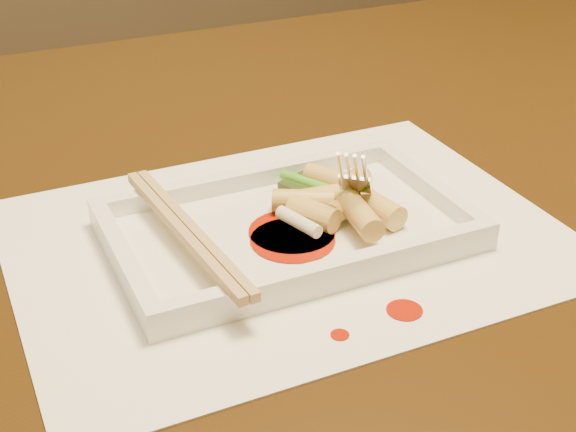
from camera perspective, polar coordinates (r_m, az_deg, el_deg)
name	(u,v)px	position (r m, az deg, el deg)	size (l,w,h in m)	color
table	(237,298)	(0.71, -3.67, -5.84)	(1.40, 0.90, 0.75)	black
placemat	(288,238)	(0.60, 0.00, -1.56)	(0.40, 0.30, 0.00)	white
sauce_splatter_a	(405,310)	(0.53, 8.29, -6.64)	(0.02, 0.02, 0.00)	#A31804
sauce_splatter_b	(340,335)	(0.50, 3.71, -8.43)	(0.01, 0.01, 0.00)	#A31804
plate_base	(288,232)	(0.60, 0.00, -1.17)	(0.26, 0.16, 0.01)	white
plate_rim_far	(250,178)	(0.65, -2.74, 2.72)	(0.26, 0.01, 0.01)	white
plate_rim_near	(335,270)	(0.53, 3.34, -3.87)	(0.26, 0.01, 0.01)	white
plate_rim_left	(123,258)	(0.56, -11.67, -2.93)	(0.01, 0.14, 0.01)	white
plate_rim_right	(430,187)	(0.65, 10.05, 2.06)	(0.01, 0.14, 0.01)	white
veg_piece	(307,187)	(0.63, 1.36, 2.09)	(0.04, 0.03, 0.01)	black
scallion_white	(299,222)	(0.58, 0.76, -0.41)	(0.01, 0.01, 0.04)	#EAEACC
scallion_green	(326,190)	(0.62, 2.75, 1.89)	(0.01, 0.01, 0.09)	#3C8E16
chopstick_a	(181,231)	(0.56, -7.64, -1.08)	(0.01, 0.19, 0.01)	tan
chopstick_b	(192,229)	(0.56, -6.86, -0.91)	(0.01, 0.19, 0.01)	tan
fork	(363,111)	(0.60, 5.36, 7.44)	(0.09, 0.10, 0.14)	silver
sauce_blob_0	(293,240)	(0.58, 0.34, -1.72)	(0.06, 0.06, 0.00)	#A31804
sauce_blob_1	(309,227)	(0.59, 1.51, -0.81)	(0.04, 0.04, 0.00)	#A31804
sauce_blob_2	(292,231)	(0.59, 0.29, -1.11)	(0.06, 0.06, 0.00)	#A31804
rice_cake_0	(313,214)	(0.59, 1.80, 0.13)	(0.02, 0.02, 0.04)	#E1C669
rice_cake_1	(360,188)	(0.63, 5.17, 1.97)	(0.02, 0.02, 0.04)	#E1C669
rice_cake_2	(335,181)	(0.63, 3.37, 2.53)	(0.02, 0.02, 0.05)	#E1C669
rice_cake_3	(351,204)	(0.61, 4.47, 0.85)	(0.02, 0.02, 0.04)	#E1C669
rice_cake_4	(378,208)	(0.60, 6.42, 0.58)	(0.02, 0.02, 0.04)	#E1C669
rice_cake_5	(360,215)	(0.58, 5.16, 0.06)	(0.02, 0.02, 0.05)	#E1C669
rice_cake_6	(303,201)	(0.61, 1.09, 1.08)	(0.02, 0.02, 0.05)	#E1C669
rice_cake_7	(327,196)	(0.62, 2.77, 1.41)	(0.02, 0.02, 0.05)	#E1C669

